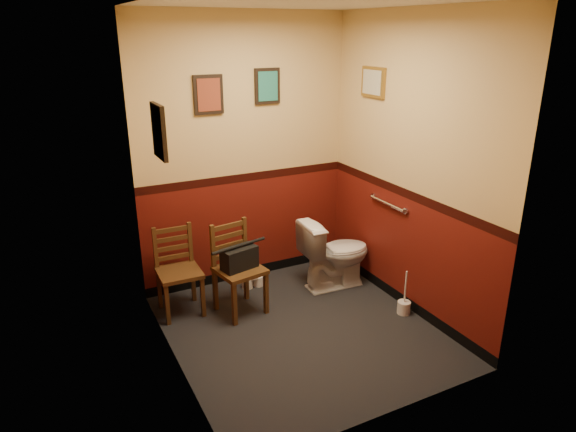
# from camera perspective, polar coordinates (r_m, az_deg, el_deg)

# --- Properties ---
(floor) EXTENTS (2.20, 2.40, 0.00)m
(floor) POSITION_cam_1_polar(r_m,az_deg,el_deg) (4.67, 1.43, -12.56)
(floor) COLOR black
(floor) RESTS_ON ground
(ceiling) EXTENTS (2.20, 2.40, 0.00)m
(ceiling) POSITION_cam_1_polar(r_m,az_deg,el_deg) (3.94, 1.79, 22.69)
(ceiling) COLOR silver
(ceiling) RESTS_ON ground
(wall_back) EXTENTS (2.20, 0.00, 2.70)m
(wall_back) POSITION_cam_1_polar(r_m,az_deg,el_deg) (5.16, -4.84, 6.88)
(wall_back) COLOR #56120C
(wall_back) RESTS_ON ground
(wall_front) EXTENTS (2.20, 0.00, 2.70)m
(wall_front) POSITION_cam_1_polar(r_m,az_deg,el_deg) (3.17, 12.04, -2.02)
(wall_front) COLOR #56120C
(wall_front) RESTS_ON ground
(wall_left) EXTENTS (0.00, 2.40, 2.70)m
(wall_left) POSITION_cam_1_polar(r_m,az_deg,el_deg) (3.73, -13.42, 1.26)
(wall_left) COLOR #56120C
(wall_left) RESTS_ON ground
(wall_right) EXTENTS (0.00, 2.40, 2.70)m
(wall_right) POSITION_cam_1_polar(r_m,az_deg,el_deg) (4.72, 13.45, 5.16)
(wall_right) COLOR #56120C
(wall_right) RESTS_ON ground
(grab_bar) EXTENTS (0.05, 0.56, 0.06)m
(grab_bar) POSITION_cam_1_polar(r_m,az_deg,el_deg) (5.00, 10.99, 1.37)
(grab_bar) COLOR silver
(grab_bar) RESTS_ON wall_right
(framed_print_back_a) EXTENTS (0.28, 0.04, 0.36)m
(framed_print_back_a) POSITION_cam_1_polar(r_m,az_deg,el_deg) (4.92, -8.83, 13.18)
(framed_print_back_a) COLOR black
(framed_print_back_a) RESTS_ON wall_back
(framed_print_back_b) EXTENTS (0.26, 0.04, 0.34)m
(framed_print_back_b) POSITION_cam_1_polar(r_m,az_deg,el_deg) (5.13, -2.31, 14.23)
(framed_print_back_b) COLOR black
(framed_print_back_b) RESTS_ON wall_back
(framed_print_left) EXTENTS (0.04, 0.30, 0.38)m
(framed_print_left) POSITION_cam_1_polar(r_m,az_deg,el_deg) (3.71, -14.12, 9.09)
(framed_print_left) COLOR black
(framed_print_left) RESTS_ON wall_left
(framed_print_right) EXTENTS (0.04, 0.34, 0.28)m
(framed_print_right) POSITION_cam_1_polar(r_m,az_deg,el_deg) (5.05, 9.44, 14.46)
(framed_print_right) COLOR olive
(framed_print_right) RESTS_ON wall_right
(toilet) EXTENTS (0.75, 0.45, 0.72)m
(toilet) POSITION_cam_1_polar(r_m,az_deg,el_deg) (5.28, 5.26, -4.18)
(toilet) COLOR white
(toilet) RESTS_ON floor
(toilet_brush) EXTENTS (0.12, 0.12, 0.44)m
(toilet_brush) POSITION_cam_1_polar(r_m,az_deg,el_deg) (5.00, 12.75, -9.79)
(toilet_brush) COLOR silver
(toilet_brush) RESTS_ON floor
(chair_left) EXTENTS (0.39, 0.39, 0.82)m
(chair_left) POSITION_cam_1_polar(r_m,az_deg,el_deg) (4.88, -12.11, -5.98)
(chair_left) COLOR #4A2E16
(chair_left) RESTS_ON floor
(chair_right) EXTENTS (0.46, 0.46, 0.86)m
(chair_right) POSITION_cam_1_polar(r_m,az_deg,el_deg) (4.80, -5.63, -5.83)
(chair_right) COLOR #4A2E16
(chair_right) RESTS_ON floor
(handbag) EXTENTS (0.35, 0.23, 0.24)m
(handbag) POSITION_cam_1_polar(r_m,az_deg,el_deg) (4.72, -5.43, -4.66)
(handbag) COLOR black
(handbag) RESTS_ON chair_right
(tp_stack) EXTENTS (0.24, 0.15, 0.31)m
(tp_stack) POSITION_cam_1_polar(r_m,az_deg,el_deg) (5.33, -3.91, -6.61)
(tp_stack) COLOR silver
(tp_stack) RESTS_ON floor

